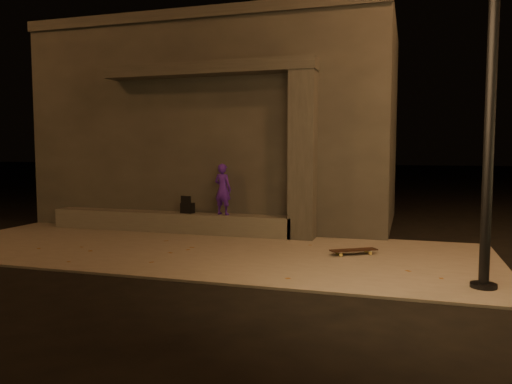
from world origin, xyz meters
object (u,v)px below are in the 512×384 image
(column, at_px, (303,156))
(backpack, at_px, (188,207))
(skateboard, at_px, (354,250))
(skateboarder, at_px, (223,189))

(column, distance_m, backpack, 2.98)
(backpack, relative_size, skateboard, 0.47)
(column, bearing_deg, skateboarder, 180.00)
(skateboard, bearing_deg, skateboarder, 123.70)
(skateboarder, distance_m, backpack, 0.99)
(backpack, bearing_deg, column, 7.46)
(skateboarder, relative_size, backpack, 2.82)
(column, height_order, backpack, column)
(column, distance_m, skateboarder, 2.00)
(column, bearing_deg, skateboard, -48.21)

